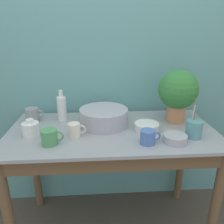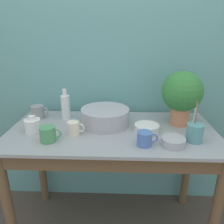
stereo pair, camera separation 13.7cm
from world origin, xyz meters
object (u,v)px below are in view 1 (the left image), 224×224
bottle_tall (62,108)px  mug_grey (33,115)px  mug_blue (148,137)px  mug_green (50,137)px  bowl_small_steel (175,139)px  bowl_small_enamel_white (147,127)px  bowl_wash_large (104,117)px  bottle_short (31,129)px  mug_cream (75,130)px  potted_plant (178,92)px  utensil_cup (194,129)px

bottle_tall → mug_grey: (-0.20, -0.01, -0.04)m
mug_blue → mug_green: 0.55m
bowl_small_steel → bowl_small_enamel_white: bearing=126.8°
mug_grey → bowl_small_steel: 0.97m
bowl_wash_large → bowl_small_enamel_white: 0.29m
bottle_short → mug_cream: bearing=-6.8°
bowl_wash_large → mug_green: bearing=-140.6°
bowl_wash_large → bottle_short: size_ratio=3.00×
mug_cream → mug_green: size_ratio=0.85×
bowl_wash_large → bottle_tall: (-0.29, 0.10, 0.03)m
mug_cream → bowl_small_steel: (0.58, -0.11, -0.02)m
bowl_small_enamel_white → bowl_small_steel: (0.13, -0.17, -0.00)m
mug_grey → mug_green: size_ratio=1.00×
potted_plant → bowl_small_enamel_white: size_ratio=2.33×
mug_grey → bowl_small_enamel_white: mug_grey is taller
bowl_small_enamel_white → bowl_small_steel: bowl_small_enamel_white is taller
mug_blue → mug_grey: 0.82m
bottle_short → mug_blue: size_ratio=0.91×
bottle_short → mug_blue: bearing=-12.1°
mug_green → bowl_wash_large: bearing=39.4°
bowl_wash_large → bowl_small_steel: size_ratio=2.41×
bowl_small_enamel_white → bowl_wash_large: bearing=158.4°
bottle_tall → mug_cream: bottle_tall is taller
mug_grey → bottle_short: bearing=-77.7°
mug_cream → bowl_small_steel: 0.59m
mug_cream → mug_grey: 0.41m
bottle_tall → mug_blue: 0.66m
mug_blue → bowl_small_steel: bearing=1.8°
bowl_small_enamel_white → utensil_cup: 0.28m
mug_grey → utensil_cup: utensil_cup is taller
mug_cream → mug_grey: bearing=140.3°
bowl_small_enamel_white → potted_plant: bearing=30.0°
bowl_small_steel → utensil_cup: (0.13, 0.06, 0.03)m
utensil_cup → bowl_small_steel: bearing=-156.8°
bottle_short → bottle_tall: bearing=57.0°
mug_grey → bowl_small_enamel_white: 0.79m
bowl_small_enamel_white → mug_grey: bearing=165.2°
mug_cream → bowl_small_enamel_white: bearing=7.6°
mug_blue → bowl_small_steel: mug_blue is taller
bottle_tall → mug_green: 0.36m
mug_blue → utensil_cup: 0.29m
bowl_small_enamel_white → bottle_short: bearing=-177.7°
mug_cream → bowl_wash_large: bearing=43.0°
bowl_wash_large → mug_grey: (-0.49, 0.09, -0.01)m
mug_blue → utensil_cup: (0.29, 0.06, 0.01)m
bottle_short → bowl_small_enamel_white: 0.71m
mug_green → utensil_cup: 0.84m
bowl_wash_large → mug_grey: size_ratio=2.56×
bottle_tall → utensil_cup: utensil_cup is taller
mug_cream → mug_green: (-0.13, -0.09, 0.00)m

